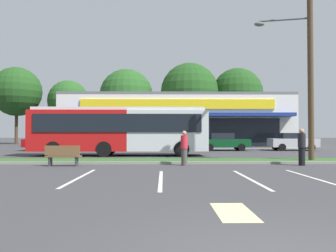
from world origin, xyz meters
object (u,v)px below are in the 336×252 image
object	(u,v)px
city_bus	(120,130)
pedestrian_near_bench	(184,148)
pedestrian_by_pole	(302,147)
car_1	(292,142)
car_2	(223,142)
bus_stop_bench	(63,155)
utility_pole	(308,55)
car_0	(49,142)

from	to	relation	value
city_bus	pedestrian_near_bench	distance (m)	8.12
pedestrian_by_pole	car_1	bearing A→B (deg)	-165.27
car_2	pedestrian_by_pole	size ratio (longest dim) A/B	2.56
car_2	bus_stop_bench	bearing A→B (deg)	-125.00
city_bus	pedestrian_by_pole	world-z (taller)	city_bus
utility_pole	city_bus	distance (m)	12.47
utility_pole	bus_stop_bench	bearing A→B (deg)	-170.63
city_bus	pedestrian_near_bench	world-z (taller)	city_bus
utility_pole	car_2	size ratio (longest dim) A/B	2.38
city_bus	pedestrian_near_bench	bearing A→B (deg)	-61.20
bus_stop_bench	car_0	size ratio (longest dim) A/B	0.38
bus_stop_bench	pedestrian_near_bench	xyz separation A→B (m)	(5.61, 0.30, 0.32)
utility_pole	city_bus	size ratio (longest dim) A/B	0.89
bus_stop_bench	pedestrian_by_pole	world-z (taller)	pedestrian_by_pole
pedestrian_by_pole	utility_pole	bearing A→B (deg)	-177.09
pedestrian_by_pole	bus_stop_bench	bearing A→B (deg)	-54.76
utility_pole	car_0	distance (m)	22.13
car_2	utility_pole	bearing A→B (deg)	-79.25
car_0	pedestrian_by_pole	xyz separation A→B (m)	(16.66, -14.08, 0.09)
bus_stop_bench	pedestrian_near_bench	distance (m)	5.62
city_bus	car_1	xyz separation A→B (m)	(14.48, 6.94, -0.97)
car_2	pedestrian_by_pole	world-z (taller)	pedestrian_by_pole
car_0	pedestrian_near_bench	world-z (taller)	pedestrian_near_bench
pedestrian_near_bench	pedestrian_by_pole	size ratio (longest dim) A/B	0.94
utility_pole	bus_stop_bench	distance (m)	13.44
car_2	city_bus	bearing A→B (deg)	-140.34
utility_pole	car_2	world-z (taller)	utility_pole
bus_stop_bench	car_1	distance (m)	21.55
utility_pole	pedestrian_by_pole	bearing A→B (deg)	-121.38
car_1	pedestrian_by_pole	xyz separation A→B (m)	(-5.01, -14.09, 0.07)
car_0	car_1	size ratio (longest dim) A/B	1.03
utility_pole	car_2	distance (m)	13.31
city_bus	bus_stop_bench	size ratio (longest dim) A/B	7.41
utility_pole	pedestrian_near_bench	distance (m)	8.39
car_1	utility_pole	bearing A→B (deg)	-107.60
car_1	car_2	distance (m)	6.20
utility_pole	city_bus	world-z (taller)	utility_pole
city_bus	pedestrian_near_bench	size ratio (longest dim) A/B	7.24
bus_stop_bench	pedestrian_near_bench	world-z (taller)	pedestrian_near_bench
utility_pole	pedestrian_near_bench	xyz separation A→B (m)	(-6.65, -1.73, -4.83)
bus_stop_bench	car_1	size ratio (longest dim) A/B	0.39
car_2	car_0	bearing A→B (deg)	179.78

